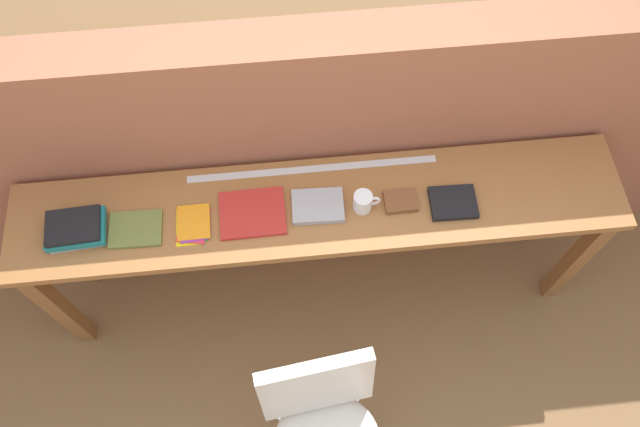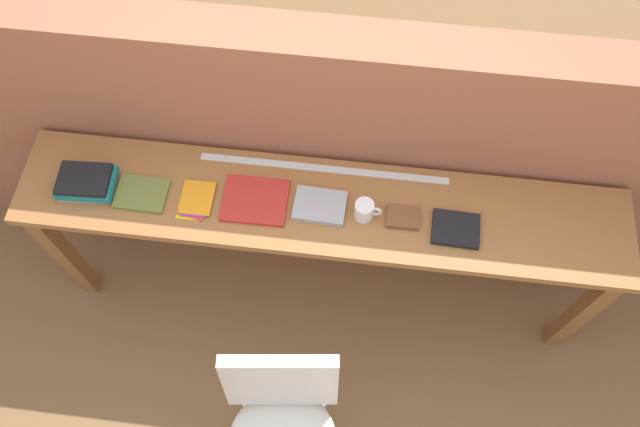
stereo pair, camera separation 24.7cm
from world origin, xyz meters
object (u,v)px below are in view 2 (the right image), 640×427
at_px(book_open_centre, 255,200).
at_px(book_repair_rightmost, 456,229).
at_px(chair_white_moulded, 282,421).
at_px(book_stack_leftmost, 86,182).
at_px(mug, 365,210).
at_px(magazine_cycling, 142,194).
at_px(pamphlet_pile_colourful, 196,199).
at_px(leather_journal_brown, 403,217).

relative_size(book_open_centre, book_repair_rightmost, 1.41).
xyz_separation_m(chair_white_moulded, book_repair_rightmost, (0.60, 0.75, 0.37)).
xyz_separation_m(book_stack_leftmost, book_repair_rightmost, (1.50, -0.02, -0.02)).
bearing_deg(book_stack_leftmost, mug, 0.15).
bearing_deg(magazine_cycling, pamphlet_pile_colourful, 1.40).
distance_m(pamphlet_pile_colourful, book_repair_rightmost, 1.04).
distance_m(chair_white_moulded, book_stack_leftmost, 1.24).
distance_m(book_open_centre, book_repair_rightmost, 0.81).
xyz_separation_m(chair_white_moulded, book_open_centre, (-0.21, 0.78, 0.36)).
height_order(magazine_cycling, book_repair_rightmost, book_repair_rightmost).
height_order(pamphlet_pile_colourful, mug, mug).
relative_size(chair_white_moulded, book_open_centre, 3.42).
distance_m(chair_white_moulded, book_repair_rightmost, 1.03).
xyz_separation_m(pamphlet_pile_colourful, mug, (0.68, 0.01, 0.04)).
bearing_deg(book_open_centre, chair_white_moulded, -76.00).
bearing_deg(chair_white_moulded, pamphlet_pile_colourful, 120.39).
xyz_separation_m(book_open_centre, book_repair_rightmost, (0.81, -0.04, 0.00)).
relative_size(magazine_cycling, leather_journal_brown, 1.59).
bearing_deg(book_repair_rightmost, book_open_centre, 179.10).
bearing_deg(pamphlet_pile_colourful, magazine_cycling, -179.91).
xyz_separation_m(chair_white_moulded, pamphlet_pile_colourful, (-0.44, 0.76, 0.36)).
bearing_deg(magazine_cycling, book_repair_rightmost, 0.81).
distance_m(chair_white_moulded, leather_journal_brown, 0.94).
height_order(magazine_cycling, book_open_centre, same).
bearing_deg(mug, book_repair_rightmost, -3.64).
bearing_deg(magazine_cycling, book_open_centre, 4.32).
xyz_separation_m(book_stack_leftmost, pamphlet_pile_colourful, (0.45, -0.01, -0.03)).
relative_size(magazine_cycling, mug, 1.88).
relative_size(pamphlet_pile_colourful, book_open_centre, 0.69).
distance_m(mug, book_repair_rightmost, 0.37).
height_order(pamphlet_pile_colourful, book_open_centre, book_open_centre).
distance_m(chair_white_moulded, book_open_centre, 0.89).
height_order(book_open_centre, book_repair_rightmost, book_repair_rightmost).
bearing_deg(chair_white_moulded, book_repair_rightmost, 51.18).
bearing_deg(mug, magazine_cycling, -179.24).
relative_size(chair_white_moulded, leather_journal_brown, 6.86).
bearing_deg(pamphlet_pile_colourful, mug, 0.98).
bearing_deg(mug, chair_white_moulded, -107.15).
height_order(book_stack_leftmost, magazine_cycling, book_stack_leftmost).
xyz_separation_m(book_open_centre, mug, (0.44, -0.01, 0.04)).
height_order(magazine_cycling, pamphlet_pile_colourful, magazine_cycling).
bearing_deg(magazine_cycling, book_stack_leftmost, 179.02).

